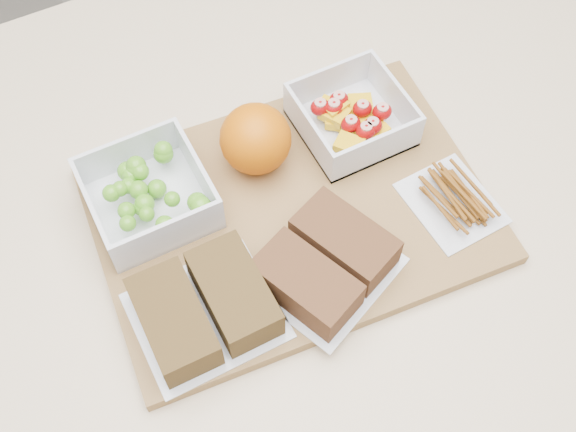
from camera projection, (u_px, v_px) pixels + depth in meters
name	position (u px, v px, depth m)	size (l,w,h in m)	color
counter	(280.00, 367.00, 1.18)	(1.20, 0.90, 0.90)	beige
cutting_board	(291.00, 213.00, 0.80)	(0.42, 0.30, 0.02)	olive
grape_container	(150.00, 193.00, 0.77)	(0.12, 0.12, 0.05)	silver
fruit_container	(351.00, 118.00, 0.83)	(0.12, 0.12, 0.05)	silver
orange	(255.00, 139.00, 0.79)	(0.08, 0.08, 0.08)	#D36104
sandwich_bag_left	(204.00, 308.00, 0.71)	(0.14, 0.13, 0.04)	silver
sandwich_bag_center	(325.00, 263.00, 0.73)	(0.17, 0.16, 0.04)	silver
pretzel_bag	(453.00, 198.00, 0.78)	(0.09, 0.11, 0.02)	silver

